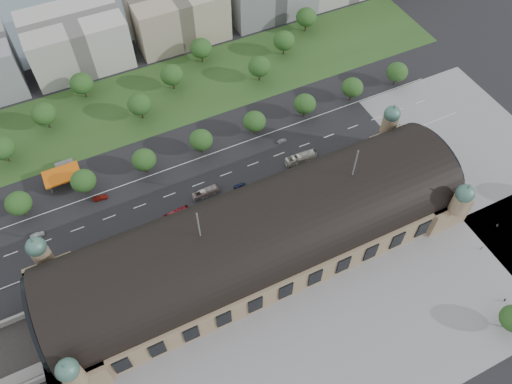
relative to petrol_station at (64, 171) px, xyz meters
name	(u,v)px	position (x,y,z in m)	size (l,w,h in m)	color
ground	(258,252)	(53.91, -65.28, -2.95)	(900.00, 900.00, 0.00)	black
station	(259,237)	(53.91, -65.28, 7.33)	(150.00, 48.40, 44.30)	#987C5E
plaza_south	(348,350)	(63.91, -109.28, -2.95)	(190.00, 48.00, 0.12)	gray
plaza_east	(483,157)	(156.91, -65.28, -2.95)	(56.00, 100.00, 0.12)	gray
road_slab	(169,195)	(33.91, -27.28, -2.95)	(260.00, 26.00, 0.10)	black
grass_belt	(138,103)	(38.91, 27.72, -2.95)	(300.00, 45.00, 0.10)	#2C4A1D
petrol_station	(64,171)	(0.00, 0.00, 0.00)	(14.00, 13.00, 5.05)	#D95F0C
office_3	(76,40)	(23.91, 67.72, 9.05)	(45.00, 32.00, 24.00)	beige
office_4	(177,13)	(73.91, 67.72, 9.05)	(45.00, 32.00, 24.00)	#B0A68A
tree_row_2	(18,203)	(-18.09, -12.28, 4.48)	(9.60, 9.60, 11.52)	#2D2116
tree_row_3	(83,181)	(5.91, -12.28, 4.48)	(9.60, 9.60, 11.52)	#2D2116
tree_row_4	(144,160)	(29.91, -12.28, 4.48)	(9.60, 9.60, 11.52)	#2D2116
tree_row_5	(201,140)	(53.91, -12.28, 4.48)	(9.60, 9.60, 11.52)	#2D2116
tree_row_6	(254,121)	(77.91, -12.28, 4.48)	(9.60, 9.60, 11.52)	#2D2116
tree_row_7	(305,104)	(101.91, -12.28, 4.48)	(9.60, 9.60, 11.52)	#2D2116
tree_row_8	(352,87)	(125.91, -12.28, 4.48)	(9.60, 9.60, 11.52)	#2D2116
tree_row_9	(397,72)	(149.91, -12.28, 4.48)	(9.60, 9.60, 11.52)	#2D2116
tree_belt_3	(2,148)	(-19.09, 17.72, 5.10)	(10.40, 10.40, 12.48)	#2D2116
tree_belt_4	(44,114)	(-0.09, 29.72, 5.10)	(10.40, 10.40, 12.48)	#2D2116
tree_belt_5	(82,83)	(18.91, 41.72, 5.10)	(10.40, 10.40, 12.48)	#2D2116
tree_belt_6	(140,104)	(37.91, 17.72, 5.10)	(10.40, 10.40, 12.48)	#2D2116
tree_belt_7	(172,75)	(56.91, 29.72, 5.10)	(10.40, 10.40, 12.48)	#2D2116
tree_belt_8	(201,48)	(75.91, 41.72, 5.10)	(10.40, 10.40, 12.48)	#2D2116
tree_belt_9	(259,66)	(94.91, 17.72, 5.10)	(10.40, 10.40, 12.48)	#2D2116
tree_belt_10	(284,41)	(113.91, 29.72, 5.10)	(10.40, 10.40, 12.48)	#2D2116
tree_belt_11	(306,17)	(132.91, 41.72, 5.10)	(10.40, 10.40, 12.48)	#2D2116
traffic_car_1	(37,235)	(-15.89, -24.08, -2.14)	(1.72, 4.92, 1.62)	gray
traffic_car_3	(100,198)	(9.44, -17.42, -2.13)	(2.31, 5.67, 1.65)	maroon
traffic_car_4	(240,186)	(60.15, -35.50, -2.17)	(1.85, 4.59, 1.57)	#182045
traffic_car_5	(282,141)	(86.29, -21.59, -2.26)	(1.45, 4.16, 1.37)	#5A5C62
traffic_car_6	(396,124)	(135.35, -34.07, -2.31)	(2.10, 4.56, 1.27)	white
parked_car_0	(43,273)	(-17.25, -40.28, -2.28)	(1.43, 4.09, 1.35)	black
parked_car_1	(48,281)	(-16.29, -44.28, -2.12)	(2.74, 5.93, 1.65)	maroon
parked_car_2	(100,260)	(2.06, -44.28, -2.19)	(2.13, 5.25, 1.52)	#192147
parked_car_3	(91,261)	(-0.87, -43.03, -2.22)	(1.73, 4.30, 1.47)	#585B5F
parked_car_4	(150,231)	(21.86, -40.28, -2.21)	(1.57, 4.51, 1.49)	silver
parked_car_5	(120,253)	(9.14, -44.28, -2.14)	(2.67, 5.79, 1.61)	gray
parked_car_6	(127,250)	(11.92, -44.28, -2.30)	(1.82, 4.48, 1.30)	black
bus_west	(176,214)	(33.02, -38.00, -1.45)	(2.52, 10.76, 3.00)	#AE1B28
bus_mid	(206,192)	(46.96, -33.28, -1.41)	(2.59, 11.07, 3.08)	beige
bus_east	(301,158)	(88.29, -34.29, -1.06)	(3.17, 13.55, 3.77)	silver
pedestrian_0	(482,248)	(126.47, -99.10, -2.13)	(0.80, 0.46, 1.64)	gray
pedestrian_2	(497,225)	(138.28, -94.00, -1.97)	(0.95, 0.55, 1.96)	gray
pedestrian_4	(504,300)	(119.71, -118.06, -2.13)	(1.06, 0.46, 1.64)	gray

